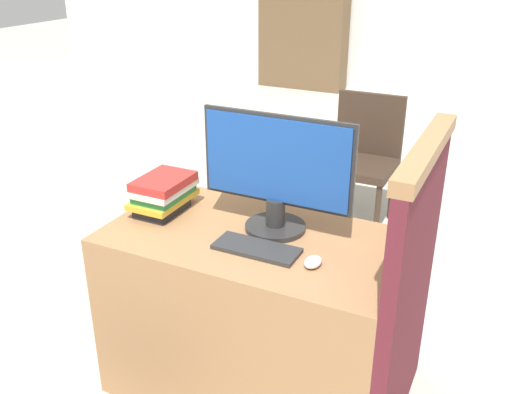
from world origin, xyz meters
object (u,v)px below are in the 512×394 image
Objects in this scene: mouse at (313,262)px; far_chair at (363,153)px; monitor at (276,172)px; book_stack at (164,194)px; keyboard at (257,249)px.

far_chair is (-0.35, 1.86, -0.26)m from mouse.
monitor is 0.50m from book_stack.
far_chair is at bearing 94.15° from monitor.
book_stack reaches higher than mouse.
book_stack is at bearing -173.34° from monitor.
keyboard is 3.59× the size of mouse.
far_chair is at bearing 100.59° from mouse.
keyboard is 1.87m from far_chair.
keyboard is (0.01, -0.18, -0.23)m from monitor.
mouse is at bearing -40.35° from monitor.
monitor reaches higher than keyboard.
mouse is at bearing -132.77° from far_chair.
keyboard is at bearing -14.87° from book_stack.
book_stack is at bearing 165.13° from keyboard.
far_chair is (-0.12, 1.67, -0.48)m from monitor.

